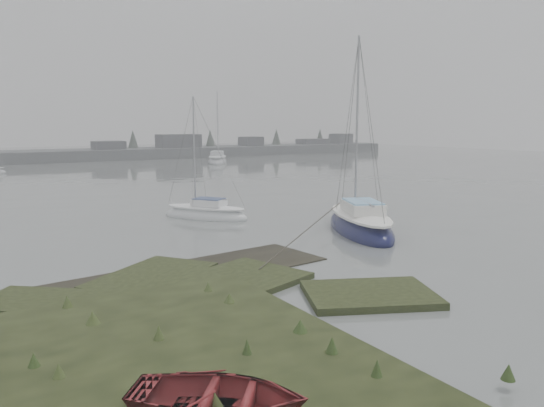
{
  "coord_description": "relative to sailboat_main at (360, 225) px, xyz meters",
  "views": [
    {
      "loc": [
        -9.33,
        -11.05,
        4.79
      ],
      "look_at": [
        1.22,
        5.77,
        1.8
      ],
      "focal_mm": 35.0,
      "sensor_mm": 36.0,
      "label": 1
    }
  ],
  "objects": [
    {
      "name": "ground",
      "position": [
        -6.39,
        23.44,
        -0.29
      ],
      "size": [
        160.0,
        160.0,
        0.0
      ],
      "primitive_type": "plane",
      "color": "slate",
      "rests_on": "ground"
    },
    {
      "name": "far_shoreline",
      "position": [
        20.45,
        55.33,
        0.56
      ],
      "size": [
        60.0,
        8.0,
        4.15
      ],
      "color": "#4C4F51",
      "rests_on": "ground"
    },
    {
      "name": "sailboat_main",
      "position": [
        0.0,
        0.0,
        0.0
      ],
      "size": [
        4.7,
        6.92,
        9.33
      ],
      "rotation": [
        0.0,
        0.0,
        -0.42
      ],
      "color": "#0B0D36",
      "rests_on": "ground"
    },
    {
      "name": "sailboat_white",
      "position": [
        -4.35,
        6.89,
        -0.08
      ],
      "size": [
        4.0,
        4.74,
        6.66
      ],
      "rotation": [
        0.0,
        0.0,
        0.62
      ],
      "color": "white",
      "rests_on": "ground"
    },
    {
      "name": "sailboat_far_b",
      "position": [
        13.42,
        41.51,
        0.01
      ],
      "size": [
        5.42,
        6.91,
        9.53
      ],
      "rotation": [
        0.0,
        0.0,
        -0.55
      ],
      "color": "silver",
      "rests_on": "ground"
    },
    {
      "name": "dinghy",
      "position": [
        -12.28,
        -10.53,
        0.23
      ],
      "size": [
        3.52,
        3.42,
        0.59
      ],
      "primitive_type": "imported",
      "rotation": [
        0.0,
        0.0,
        0.87
      ],
      "color": "maroon",
      "rests_on": "marsh_bank"
    }
  ]
}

